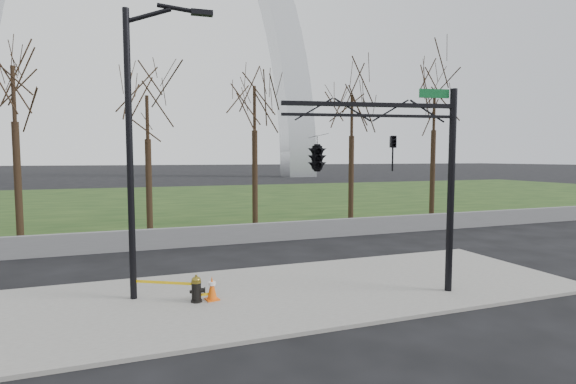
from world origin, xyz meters
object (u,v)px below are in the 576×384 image
object	(u,v)px
traffic_cone	(212,288)
traffic_signal_mast	(344,153)
fire_hydrant	(197,289)
street_light	(138,133)

from	to	relation	value
traffic_cone	traffic_signal_mast	world-z (taller)	traffic_signal_mast
traffic_signal_mast	traffic_cone	bearing A→B (deg)	176.42
fire_hydrant	traffic_signal_mast	distance (m)	5.51
traffic_cone	traffic_signal_mast	xyz separation A→B (m)	(3.55, -0.94, 3.72)
street_light	traffic_cone	bearing A→B (deg)	-21.32
fire_hydrant	traffic_cone	size ratio (longest dim) A/B	1.14
fire_hydrant	traffic_cone	world-z (taller)	fire_hydrant
traffic_cone	fire_hydrant	bearing A→B (deg)	-177.23
traffic_cone	street_light	world-z (taller)	street_light
fire_hydrant	traffic_signal_mast	xyz separation A→B (m)	(3.97, -0.92, 3.70)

